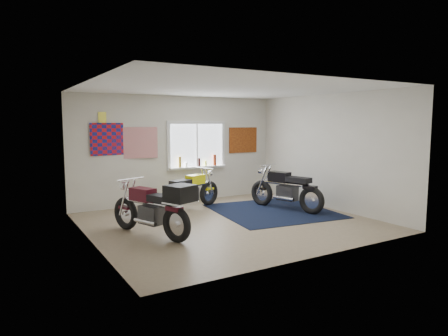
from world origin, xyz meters
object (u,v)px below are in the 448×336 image
navy_rug (273,211)px  black_chrome_bike (286,190)px  yellow_triumph (190,192)px  maroon_tourer (156,208)px

navy_rug → black_chrome_bike: black_chrome_bike is taller
navy_rug → black_chrome_bike: size_ratio=1.31×
navy_rug → yellow_triumph: (-1.56, 1.13, 0.41)m
navy_rug → yellow_triumph: 1.96m
yellow_triumph → black_chrome_bike: size_ratio=0.92×
navy_rug → yellow_triumph: size_ratio=1.43×
black_chrome_bike → maroon_tourer: 3.50m
maroon_tourer → navy_rug: bearing=-99.8°
yellow_triumph → black_chrome_bike: bearing=-50.7°
yellow_triumph → navy_rug: bearing=-55.6°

